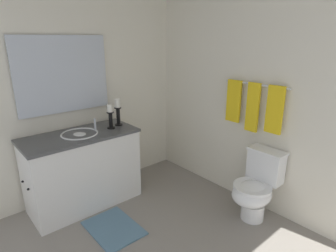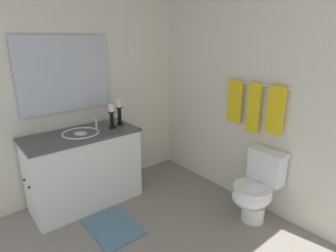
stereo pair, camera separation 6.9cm
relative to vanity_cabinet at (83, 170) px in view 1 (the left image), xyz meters
name	(u,v)px [view 1 (the left image)]	position (x,y,z in m)	size (l,w,h in m)	color
wall_back	(262,100)	(1.25, 1.52, 0.80)	(3.15, 0.04, 2.45)	silver
wall_left	(71,95)	(-0.32, 0.07, 0.80)	(0.04, 2.89, 2.45)	silver
vanity_cabinet	(83,170)	(0.00, 0.00, 0.00)	(0.58, 1.23, 0.86)	white
sink_basin	(80,137)	(0.00, 0.00, 0.39)	(0.40, 0.40, 0.24)	white
mirror	(63,75)	(-0.28, 0.00, 1.04)	(0.02, 1.02, 0.83)	silver
candle_holder_tall	(118,111)	(-0.01, 0.50, 0.60)	(0.09, 0.09, 0.32)	black
candle_holder_short	(110,116)	(0.04, 0.37, 0.58)	(0.09, 0.09, 0.28)	black
toilet	(256,188)	(1.45, 1.24, -0.06)	(0.39, 0.54, 0.75)	white
towel_bar	(256,84)	(1.19, 1.46, 0.96)	(0.02, 0.02, 0.75)	silver
towel_near_vanity	(234,101)	(0.94, 1.44, 0.74)	(0.18, 0.03, 0.47)	yellow
towel_center	(253,107)	(1.19, 1.44, 0.72)	(0.14, 0.03, 0.53)	yellow
towel_near_corner	(275,110)	(1.44, 1.44, 0.74)	(0.17, 0.03, 0.49)	yellow
bath_mat	(114,228)	(0.62, 0.00, -0.42)	(0.60, 0.44, 0.02)	slate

